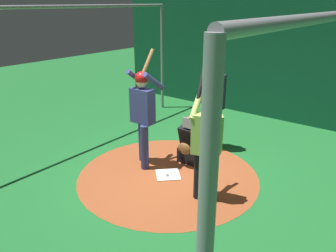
# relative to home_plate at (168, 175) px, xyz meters

# --- Properties ---
(ground_plane) EXTENTS (25.49, 25.49, 0.00)m
(ground_plane) POSITION_rel_home_plate_xyz_m (0.00, 0.00, -0.01)
(ground_plane) COLOR #1E6B2D
(dirt_circle) EXTENTS (3.22, 3.22, 0.01)m
(dirt_circle) POSITION_rel_home_plate_xyz_m (0.00, 0.00, -0.01)
(dirt_circle) COLOR #9E4C28
(dirt_circle) RESTS_ON ground
(home_plate) EXTENTS (0.59, 0.59, 0.01)m
(home_plate) POSITION_rel_home_plate_xyz_m (0.00, 0.00, 0.00)
(home_plate) COLOR white
(home_plate) RESTS_ON dirt_circle
(batter) EXTENTS (0.68, 0.49, 2.14)m
(batter) POSITION_rel_home_plate_xyz_m (-0.08, -0.64, 1.09)
(batter) COLOR navy
(batter) RESTS_ON ground
(catcher) EXTENTS (0.58, 0.40, 0.94)m
(catcher) POSITION_rel_home_plate_xyz_m (-0.70, -0.00, 0.36)
(catcher) COLOR black
(catcher) RESTS_ON ground
(umpire) EXTENTS (0.23, 0.49, 1.85)m
(umpire) POSITION_rel_home_plate_xyz_m (-1.49, 0.00, 1.04)
(umpire) COLOR #4C4C51
(umpire) RESTS_ON ground
(visitor) EXTENTS (0.54, 0.57, 2.00)m
(visitor) POSITION_rel_home_plate_xyz_m (0.24, 0.91, 0.93)
(visitor) COLOR black
(visitor) RESTS_ON ground
(back_wall) EXTENTS (0.22, 9.49, 3.76)m
(back_wall) POSITION_rel_home_plate_xyz_m (-4.27, 0.00, 1.88)
(back_wall) COLOR #0F472D
(back_wall) RESTS_ON ground
(cage_frame) EXTENTS (6.33, 5.41, 2.88)m
(cage_frame) POSITION_rel_home_plate_xyz_m (0.00, 0.00, 2.06)
(cage_frame) COLOR gray
(cage_frame) RESTS_ON ground
(baseball_0) EXTENTS (0.07, 0.07, 0.07)m
(baseball_0) POSITION_rel_home_plate_xyz_m (0.05, 0.01, 0.03)
(baseball_0) COLOR white
(baseball_0) RESTS_ON dirt_circle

